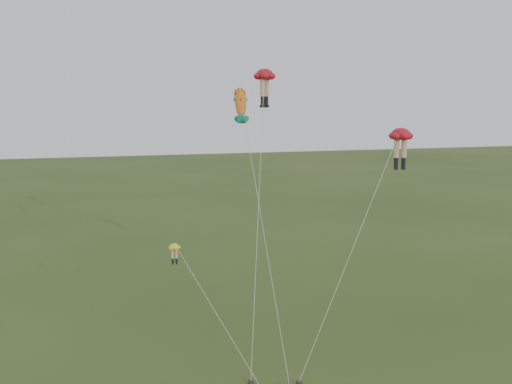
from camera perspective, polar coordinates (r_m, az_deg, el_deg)
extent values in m
plane|color=#2E4317|center=(36.86, 2.74, -18.10)|extent=(300.00, 300.00, 0.00)
ellipsoid|color=red|center=(44.66, 0.86, 11.69)|extent=(2.42, 2.42, 0.86)
cylinder|color=#E6A888|center=(44.41, 0.66, 10.39)|extent=(0.38, 0.38, 1.32)
cylinder|color=black|center=(44.39, 0.66, 9.11)|extent=(0.30, 0.30, 0.66)
cube|color=black|center=(44.40, 0.65, 8.56)|extent=(0.41, 0.43, 0.19)
cylinder|color=#E6A888|center=(44.84, 1.05, 10.37)|extent=(0.38, 0.38, 1.32)
cylinder|color=black|center=(44.83, 1.05, 9.11)|extent=(0.30, 0.30, 0.66)
cube|color=black|center=(44.83, 1.04, 8.57)|extent=(0.41, 0.43, 0.19)
cylinder|color=silver|center=(38.96, 0.26, -1.39)|extent=(4.48, 11.85, 19.08)
cube|color=black|center=(36.12, -0.51, -18.48)|extent=(0.25, 0.35, 0.24)
ellipsoid|color=red|center=(39.19, 14.29, 5.65)|extent=(2.00, 2.00, 0.81)
cylinder|color=#E6A888|center=(39.19, 13.88, 4.26)|extent=(0.36, 0.36, 1.25)
cylinder|color=black|center=(39.27, 13.83, 2.90)|extent=(0.28, 0.28, 0.62)
cube|color=black|center=(39.32, 13.80, 2.32)|extent=(0.29, 0.40, 0.18)
cylinder|color=#E6A888|center=(39.32, 14.58, 4.25)|extent=(0.36, 0.36, 1.25)
cylinder|color=black|center=(39.40, 14.53, 2.89)|extent=(0.28, 0.28, 0.62)
cube|color=black|center=(39.45, 14.51, 2.31)|extent=(0.29, 0.40, 0.18)
cylinder|color=silver|center=(36.61, 9.65, -5.58)|extent=(8.47, 3.85, 14.88)
cube|color=black|center=(36.11, 4.35, -18.52)|extent=(0.25, 0.35, 0.24)
ellipsoid|color=yellow|center=(35.39, -8.17, -5.41)|extent=(0.83, 0.83, 0.38)
cylinder|color=#E6A888|center=(35.50, -8.35, -6.13)|extent=(0.17, 0.17, 0.59)
cylinder|color=black|center=(35.62, -8.33, -6.81)|extent=(0.13, 0.13, 0.29)
cube|color=black|center=(35.67, -8.32, -7.10)|extent=(0.11, 0.18, 0.09)
cylinder|color=#E6A888|center=(35.52, -7.97, -6.11)|extent=(0.17, 0.17, 0.59)
cylinder|color=black|center=(35.63, -7.95, -6.80)|extent=(0.13, 0.13, 0.29)
cube|color=black|center=(35.68, -7.94, -7.09)|extent=(0.11, 0.18, 0.09)
cylinder|color=silver|center=(34.70, -3.85, -12.26)|extent=(4.35, 4.78, 8.02)
ellipsoid|color=gold|center=(40.35, -1.56, 8.95)|extent=(1.41, 2.82, 2.59)
sphere|color=gold|center=(40.35, -1.56, 8.95)|extent=(1.13, 1.42, 1.27)
cone|color=#12755D|center=(40.35, -1.56, 8.95)|extent=(0.92, 1.31, 1.21)
cone|color=#12755D|center=(40.35, -1.56, 8.95)|extent=(0.92, 1.31, 1.21)
cone|color=#12755D|center=(40.35, -1.56, 8.95)|extent=(0.52, 0.73, 0.68)
cone|color=#12755D|center=(40.35, -1.56, 8.95)|extent=(0.52, 0.73, 0.68)
cone|color=#B52C13|center=(40.35, -1.56, 8.95)|extent=(0.56, 0.74, 0.67)
cylinder|color=silver|center=(36.80, 0.70, -4.04)|extent=(0.45, 9.53, 16.54)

